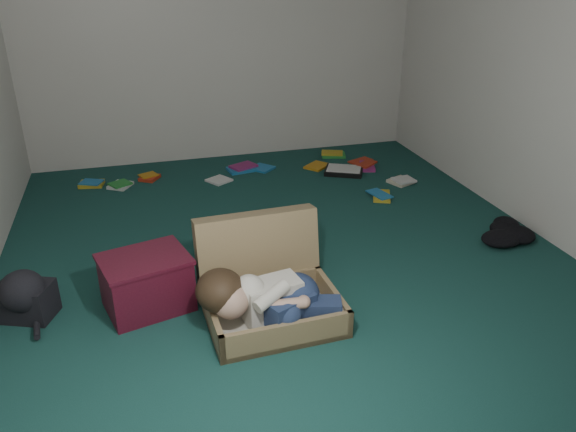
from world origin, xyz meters
TOP-DOWN VIEW (x-y plane):
  - floor at (0.00, 0.00)m, footprint 4.50×4.50m
  - wall_back at (0.00, 2.25)m, footprint 4.50×0.00m
  - wall_front at (0.00, -2.25)m, footprint 4.50×0.00m
  - wall_right at (2.00, 0.00)m, footprint 0.00×4.50m
  - suitcase at (-0.29, -0.71)m, footprint 0.80×0.78m
  - person at (-0.34, -0.90)m, footprint 0.84×0.39m
  - maroon_bin at (-0.99, -0.48)m, footprint 0.59×0.52m
  - backpack at (-1.70, -0.38)m, footprint 0.49×0.44m
  - clothing_pile at (1.70, -0.26)m, footprint 0.48×0.42m
  - paper_tray at (1.02, 1.40)m, footprint 0.45×0.41m
  - book_scatter at (0.32, 1.55)m, footprint 3.07×1.42m

SIDE VIEW (x-z plane):
  - floor at x=0.00m, z-range 0.00..0.00m
  - book_scatter at x=0.32m, z-range 0.00..0.02m
  - paper_tray at x=1.02m, z-range 0.00..0.05m
  - clothing_pile at x=1.70m, z-range 0.00..0.13m
  - backpack at x=-1.70m, z-range 0.00..0.24m
  - suitcase at x=-0.29m, z-range -0.11..0.45m
  - maroon_bin at x=-0.99m, z-range 0.00..0.35m
  - person at x=-0.34m, z-range 0.04..0.39m
  - wall_back at x=0.00m, z-range -0.95..3.55m
  - wall_front at x=0.00m, z-range -0.95..3.55m
  - wall_right at x=2.00m, z-range -0.95..3.55m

